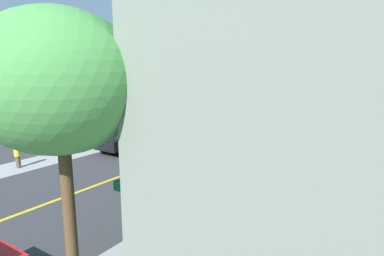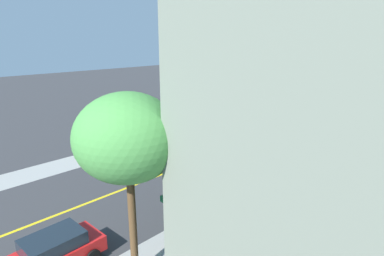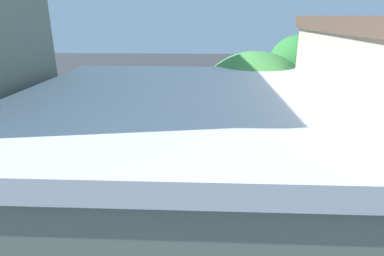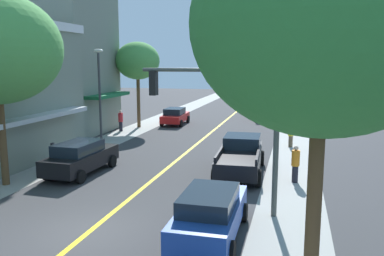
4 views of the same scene
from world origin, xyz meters
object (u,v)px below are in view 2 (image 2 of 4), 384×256
object	(u,v)px
small_dog	(336,137)
red_sedan_left_curb	(51,253)
street_tree_right_corner	(128,138)
pedestrian_red_shirt	(189,237)
street_tree_left_near	(324,79)
pedestrian_green_shirt	(344,130)
traffic_light_mast	(217,92)
black_pickup_truck	(179,134)
street_tree_left_far	(229,62)
blue_sedan_right_curb	(233,119)
black_sedan_left_curb	(271,150)
street_lamp	(246,136)
parking_meter	(292,159)
pedestrian_orange_shirt	(167,126)
pedestrian_yellow_shirt	(91,148)
fire_hydrant	(316,148)

from	to	relation	value
small_dog	red_sedan_left_curb	bearing A→B (deg)	-60.62
street_tree_right_corner	pedestrian_red_shirt	size ratio (longest dim) A/B	4.23
street_tree_left_near	pedestrian_green_shirt	xyz separation A→B (m)	(0.49, -6.95, -5.26)
street_tree_right_corner	street_tree_left_near	bearing A→B (deg)	-88.97
traffic_light_mast	black_pickup_truck	bearing A→B (deg)	-86.42
pedestrian_green_shirt	street_tree_left_far	bearing A→B (deg)	26.87
blue_sedan_right_curb	black_sedan_left_curb	bearing A→B (deg)	53.86
street_tree_left_near	street_lamp	world-z (taller)	street_tree_left_near
street_tree_right_corner	red_sedan_left_curb	bearing A→B (deg)	39.68
blue_sedan_right_curb	street_tree_left_near	bearing A→B (deg)	72.63
street_tree_left_far	parking_meter	bearing A→B (deg)	144.30
pedestrian_orange_shirt	pedestrian_red_shirt	size ratio (longest dim) A/B	1.02
small_dog	street_tree_left_near	bearing A→B (deg)	-50.28
street_tree_right_corner	parking_meter	size ratio (longest dim) A/B	5.50
pedestrian_green_shirt	street_tree_right_corner	bearing A→B (deg)	114.38
street_lamp	black_pickup_truck	bearing A→B (deg)	-24.99
pedestrian_green_shirt	blue_sedan_right_curb	bearing A→B (deg)	44.05
black_pickup_truck	blue_sedan_right_curb	bearing A→B (deg)	177.91
black_pickup_truck	pedestrian_yellow_shirt	bearing A→B (deg)	-21.02
street_tree_left_near	red_sedan_left_curb	xyz separation A→B (m)	(2.29, 18.95, -5.31)
street_tree_left_near	street_tree_right_corner	xyz separation A→B (m)	(-0.30, 16.80, -0.47)
red_sedan_left_curb	traffic_light_mast	bearing A→B (deg)	-159.67
parking_meter	traffic_light_mast	distance (m)	11.32
pedestrian_orange_shirt	street_tree_left_far	bearing A→B (deg)	-138.33
red_sedan_left_curb	street_tree_left_near	bearing A→B (deg)	170.96
fire_hydrant	street_lamp	world-z (taller)	street_lamp
street_tree_left_far	traffic_light_mast	distance (m)	6.36
fire_hydrant	pedestrian_red_shirt	xyz separation A→B (m)	(-1.67, 16.22, 0.52)
black_sedan_left_curb	pedestrian_yellow_shirt	size ratio (longest dim) A/B	2.90
blue_sedan_right_curb	pedestrian_yellow_shirt	xyz separation A→B (m)	(2.26, 14.83, 0.03)
fire_hydrant	parking_meter	world-z (taller)	parking_meter
parking_meter	pedestrian_red_shirt	xyz separation A→B (m)	(-1.25, 11.25, 0.03)
pedestrian_green_shirt	pedestrian_red_shirt	world-z (taller)	pedestrian_red_shirt
black_pickup_truck	small_dog	bearing A→B (deg)	135.16
parking_meter	street_lamp	size ratio (longest dim) A/B	0.21
street_tree_left_far	black_pickup_truck	bearing A→B (deg)	106.02
blue_sedan_right_curb	pedestrian_green_shirt	world-z (taller)	pedestrian_green_shirt
black_sedan_left_curb	black_pickup_truck	size ratio (longest dim) A/B	0.82
street_tree_left_far	blue_sedan_right_curb	size ratio (longest dim) A/B	1.88
fire_hydrant	street_lamp	distance (m)	11.65
pedestrian_yellow_shirt	small_dog	world-z (taller)	pedestrian_yellow_shirt
pedestrian_orange_shirt	parking_meter	bearing A→B (deg)	131.33
pedestrian_orange_shirt	street_tree_left_near	bearing A→B (deg)	145.49
street_tree_left_near	street_tree_left_far	distance (m)	14.46
black_pickup_truck	pedestrian_orange_shirt	distance (m)	2.83
red_sedan_left_curb	black_pickup_truck	distance (m)	16.32
street_tree_left_far	traffic_light_mast	xyz separation A→B (m)	(-2.71, 5.21, -2.44)
street_tree_left_far	black_sedan_left_curb	world-z (taller)	street_tree_left_far
pedestrian_green_shirt	small_dog	bearing A→B (deg)	103.65
street_lamp	small_dog	size ratio (longest dim) A/B	9.33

